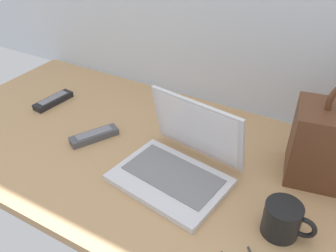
% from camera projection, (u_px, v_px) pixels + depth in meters
% --- Properties ---
extents(desk, '(1.60, 0.76, 0.03)m').
position_uv_depth(desk, '(153.00, 156.00, 1.11)').
color(desk, tan).
rests_on(desk, ground).
extents(laptop, '(0.34, 0.31, 0.21)m').
position_uv_depth(laptop, '(179.00, 162.00, 0.99)').
color(laptop, silver).
rests_on(laptop, desk).
extents(coffee_mug, '(0.13, 0.09, 0.09)m').
position_uv_depth(coffee_mug, '(283.00, 219.00, 0.82)').
color(coffee_mug, black).
rests_on(coffee_mug, desk).
extents(remote_control_near, '(0.12, 0.16, 0.02)m').
position_uv_depth(remote_control_near, '(94.00, 136.00, 1.15)').
color(remote_control_near, '#4C4C51').
rests_on(remote_control_near, desk).
extents(remote_control_far, '(0.06, 0.16, 0.02)m').
position_uv_depth(remote_control_far, '(53.00, 100.00, 1.34)').
color(remote_control_far, black).
rests_on(remote_control_far, desk).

